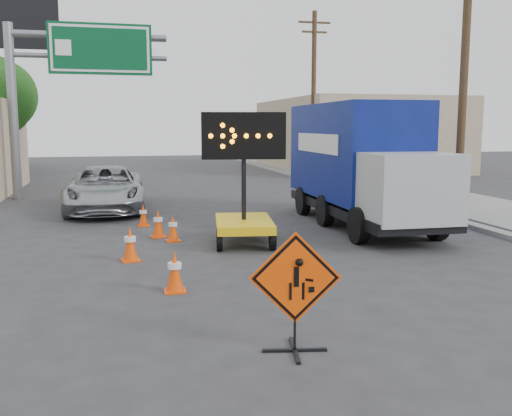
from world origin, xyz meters
name	(u,v)px	position (x,y,z in m)	size (l,w,h in m)	color
ground	(349,366)	(0.00, 0.00, 0.00)	(100.00, 100.00, 0.00)	#2D2D30
curb_right	(368,196)	(7.20, 15.00, 0.06)	(0.40, 60.00, 0.12)	gray
sidewalk_right	(419,194)	(9.50, 15.00, 0.07)	(4.00, 60.00, 0.15)	gray
building_right_far	(353,134)	(13.00, 30.00, 2.30)	(10.00, 14.00, 4.60)	#BFAE8A
highway_gantry	(66,70)	(-4.43, 17.96, 5.07)	(6.18, 0.38, 6.90)	slate
utility_pole_near	(464,68)	(8.00, 10.00, 4.68)	(1.80, 0.26, 9.00)	#4F3621
utility_pole_far	(314,93)	(8.00, 24.00, 4.68)	(1.80, 0.26, 9.00)	#4F3621
tree_left_far	(1,96)	(-9.00, 30.00, 4.60)	(4.10, 4.10, 6.66)	#4F3621
construction_sign	(295,289)	(-0.50, 0.58, 0.84)	(1.17, 0.84, 1.58)	black
arrow_board	(244,215)	(0.34, 7.37, 0.71)	(2.02, 2.44, 3.22)	#E6B90C
pickup_truck	(105,189)	(-3.04, 13.84, 0.76)	(2.52, 5.47, 1.52)	#A7AAAE
box_truck	(360,171)	(4.22, 9.19, 1.60)	(2.56, 7.49, 3.53)	black
cone_a	(175,271)	(-1.73, 3.65, 0.37)	(0.39, 0.39, 0.74)	#F24505
cone_b	(130,244)	(-2.43, 6.19, 0.38)	(0.45, 0.45, 0.76)	#F24505
cone_c	(173,228)	(-1.32, 8.10, 0.34)	(0.40, 0.40, 0.68)	#F24505
cone_d	(158,223)	(-1.65, 8.72, 0.37)	(0.44, 0.44, 0.74)	#F24505
cone_e	(143,215)	(-1.95, 10.48, 0.33)	(0.34, 0.34, 0.66)	#F24505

